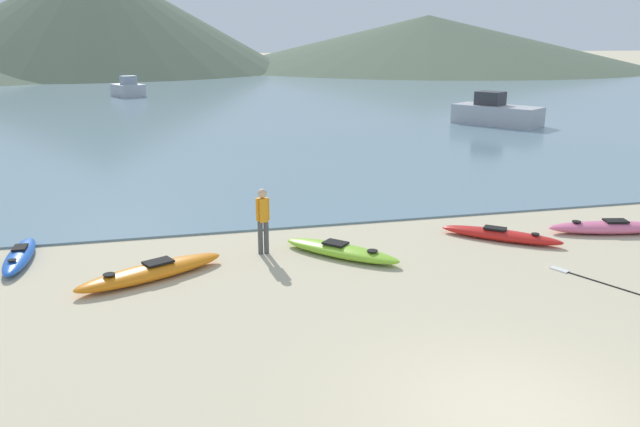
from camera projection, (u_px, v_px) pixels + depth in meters
ground_plane at (513, 415)px, 9.18m from camera, size 400.00×400.00×0.00m
bay_water at (226, 104)px, 51.07m from camera, size 160.00×70.00×0.06m
far_hill_midright at (93, 15)px, 97.67m from camera, size 61.66×61.66×17.12m
far_hill_right at (427, 41)px, 111.62m from camera, size 76.52×76.52×8.93m
kayak_on_sand_0 at (152, 272)px, 14.29m from camera, size 3.55×2.29×0.40m
kayak_on_sand_1 at (501, 235)px, 17.02m from camera, size 2.89×2.57×0.34m
kayak_on_sand_2 at (341, 251)px, 15.77m from camera, size 2.82×2.86×0.35m
kayak_on_sand_3 at (20, 256)px, 15.37m from camera, size 0.59×2.77×0.36m
kayak_on_sand_4 at (609, 227)px, 17.61m from camera, size 3.51×1.42×0.39m
person_near_waterline at (263, 217)px, 15.74m from camera, size 0.35×0.26×1.71m
moored_boat_0 at (496, 113)px, 38.63m from camera, size 4.78×5.52×2.00m
moored_boat_1 at (128, 89)px, 56.73m from camera, size 3.25×3.64×1.84m
loose_paddle at (607, 284)px, 13.98m from camera, size 1.32×2.60×0.03m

